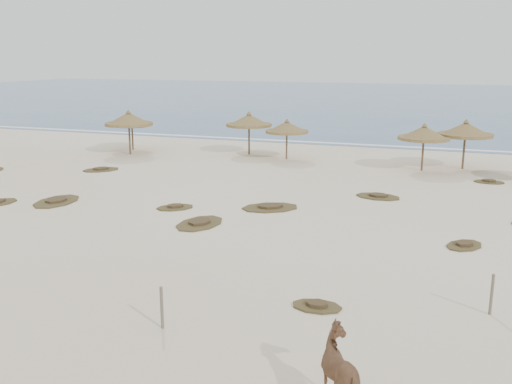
# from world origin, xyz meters

# --- Properties ---
(ground) EXTENTS (160.00, 160.00, 0.00)m
(ground) POSITION_xyz_m (0.00, 0.00, 0.00)
(ground) COLOR beige
(ground) RESTS_ON ground
(ocean) EXTENTS (200.00, 100.00, 0.01)m
(ocean) POSITION_xyz_m (0.00, 75.00, 0.00)
(ocean) COLOR #2D5688
(ocean) RESTS_ON ground
(foam_line) EXTENTS (70.00, 0.60, 0.01)m
(foam_line) POSITION_xyz_m (0.00, 26.00, 0.00)
(foam_line) COLOR white
(foam_line) RESTS_ON ground
(palapa_0) EXTENTS (3.62, 3.62, 2.59)m
(palapa_0) POSITION_xyz_m (-12.58, 18.40, 2.01)
(palapa_0) COLOR brown
(palapa_0) RESTS_ON ground
(palapa_1) EXTENTS (4.01, 4.01, 3.01)m
(palapa_1) POSITION_xyz_m (-11.74, 16.67, 2.33)
(palapa_1) COLOR brown
(palapa_1) RESTS_ON ground
(palapa_2) EXTENTS (3.61, 3.61, 2.89)m
(palapa_2) POSITION_xyz_m (-4.20, 19.41, 2.24)
(palapa_2) COLOR brown
(palapa_2) RESTS_ON ground
(palapa_3) EXTENTS (3.53, 3.53, 2.61)m
(palapa_3) POSITION_xyz_m (-1.26, 18.41, 2.02)
(palapa_3) COLOR brown
(palapa_3) RESTS_ON ground
(palapa_4) EXTENTS (3.02, 3.02, 2.77)m
(palapa_4) POSITION_xyz_m (7.20, 17.37, 2.15)
(palapa_4) COLOR brown
(palapa_4) RESTS_ON ground
(palapa_5) EXTENTS (3.93, 3.93, 2.94)m
(palapa_5) POSITION_xyz_m (9.43, 18.72, 2.28)
(palapa_5) COLOR brown
(palapa_5) RESTS_ON ground
(horse) EXTENTS (1.66, 1.82, 1.44)m
(horse) POSITION_xyz_m (7.31, -6.81, 0.72)
(horse) COLOR #8C613F
(horse) RESTS_ON ground
(fence_post_near) EXTENTS (0.09, 0.09, 1.08)m
(fence_post_near) POSITION_xyz_m (2.51, -5.10, 0.54)
(fence_post_near) COLOR #6B5F50
(fence_post_near) RESTS_ON ground
(fence_post_far) EXTENTS (0.10, 0.10, 1.10)m
(fence_post_far) POSITION_xyz_m (10.08, -1.63, 0.55)
(fence_post_far) COLOR #6B5F50
(fence_post_far) RESTS_ON ground
(scrub_1) EXTENTS (1.80, 2.67, 0.16)m
(scrub_1) POSITION_xyz_m (-7.99, 4.26, 0.05)
(scrub_1) COLOR #4F4322
(scrub_1) RESTS_ON ground
(scrub_2) EXTENTS (1.94, 1.87, 0.16)m
(scrub_2) POSITION_xyz_m (-2.41, 5.10, 0.05)
(scrub_2) COLOR #4F4322
(scrub_2) RESTS_ON ground
(scrub_3) EXTENTS (3.01, 2.74, 0.16)m
(scrub_3) POSITION_xyz_m (1.51, 6.46, 0.05)
(scrub_3) COLOR #4F4322
(scrub_3) RESTS_ON ground
(scrub_4) EXTENTS (1.68, 1.87, 0.16)m
(scrub_4) POSITION_xyz_m (9.48, 3.86, 0.05)
(scrub_4) COLOR #4F4322
(scrub_4) RESTS_ON ground
(scrub_6) EXTENTS (2.43, 2.44, 0.16)m
(scrub_6) POSITION_xyz_m (-10.39, 11.27, 0.05)
(scrub_6) COLOR #4F4322
(scrub_6) RESTS_ON ground
(scrub_7) EXTENTS (2.25, 1.63, 0.16)m
(scrub_7) POSITION_xyz_m (5.68, 10.04, 0.05)
(scrub_7) COLOR #4F4322
(scrub_7) RESTS_ON ground
(scrub_9) EXTENTS (1.93, 2.61, 0.16)m
(scrub_9) POSITION_xyz_m (-0.37, 3.24, 0.05)
(scrub_9) COLOR #4F4322
(scrub_9) RESTS_ON ground
(scrub_10) EXTENTS (1.54, 1.00, 0.16)m
(scrub_10) POSITION_xyz_m (10.75, 15.21, 0.05)
(scrub_10) COLOR #4F4322
(scrub_10) RESTS_ON ground
(scrub_12) EXTENTS (1.38, 0.93, 0.16)m
(scrub_12) POSITION_xyz_m (5.78, -2.71, 0.05)
(scrub_12) COLOR #4F4322
(scrub_12) RESTS_ON ground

